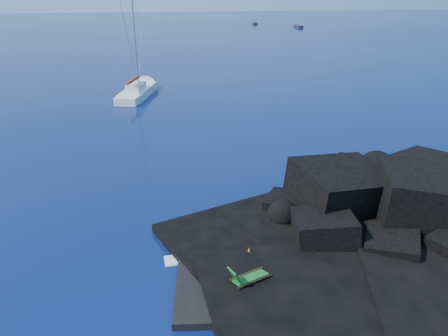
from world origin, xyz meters
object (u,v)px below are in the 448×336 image
at_px(marker_cone, 249,252).
at_px(distant_boat_a, 255,24).
at_px(deck_chair, 251,273).
at_px(sunbather, 292,290).
at_px(distant_boat_b, 298,27).
at_px(sailboat, 138,96).

distance_m(marker_cone, distant_boat_a, 132.52).
height_order(deck_chair, distant_boat_a, deck_chair).
xyz_separation_m(sunbather, distant_boat_a, (26.24, 132.61, -0.51)).
relative_size(sunbather, marker_cone, 3.40).
bearing_deg(deck_chair, sunbather, -49.40).
relative_size(sunbather, distant_boat_b, 0.34).
distance_m(sunbather, distant_boat_a, 135.18).
xyz_separation_m(sunbather, marker_cone, (-1.31, 2.99, 0.08)).
bearing_deg(sailboat, sunbather, -63.75).
bearing_deg(marker_cone, distant_boat_b, 71.77).
bearing_deg(sailboat, distant_boat_b, 75.37).
bearing_deg(distant_boat_b, sunbather, -108.07).
relative_size(sailboat, distant_boat_a, 2.97).
height_order(marker_cone, distant_boat_b, marker_cone).
height_order(deck_chair, distant_boat_b, deck_chair).
bearing_deg(distant_boat_b, distant_boat_a, 128.49).
distance_m(sailboat, marker_cone, 36.05).
relative_size(sailboat, distant_boat_b, 2.74).
height_order(sailboat, marker_cone, sailboat).
bearing_deg(distant_boat_a, sunbather, -96.78).
bearing_deg(distant_boat_a, marker_cone, -97.58).
bearing_deg(distant_boat_a, sailboat, -105.57).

